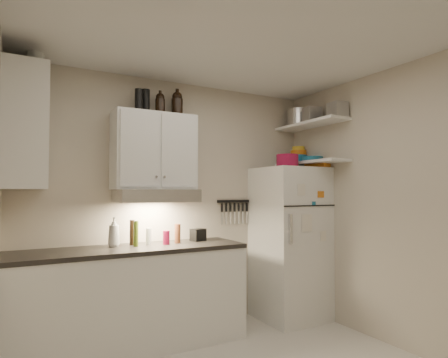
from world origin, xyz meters
TOP-DOWN VIEW (x-y plane):
  - ceiling at (0.00, 0.00)m, footprint 3.20×3.00m
  - back_wall at (0.00, 1.51)m, footprint 3.20×0.02m
  - right_wall at (1.61, 0.00)m, footprint 0.02×3.00m
  - base_cabinet at (-0.55, 1.20)m, footprint 2.10×0.60m
  - countertop at (-0.55, 1.20)m, footprint 2.10×0.62m
  - upper_cabinet at (-0.30, 1.33)m, footprint 0.80×0.33m
  - side_cabinet at (-1.44, 1.20)m, footprint 0.33×0.55m
  - range_hood at (-0.30, 1.27)m, footprint 0.76×0.46m
  - fridge at (1.25, 1.16)m, footprint 0.70×0.68m
  - shelf_hi at (1.45, 1.02)m, footprint 0.30×0.95m
  - shelf_lo at (1.45, 1.02)m, footprint 0.30×0.95m
  - knife_strip at (0.70, 1.49)m, footprint 0.42×0.02m
  - dutch_oven at (1.13, 1.05)m, footprint 0.29×0.29m
  - book_stack at (1.52, 0.97)m, footprint 0.27×0.30m
  - spice_jar at (1.24, 1.07)m, footprint 0.08×0.08m
  - stock_pot at (1.51, 1.29)m, footprint 0.32×0.32m
  - tin_a at (1.46, 1.00)m, footprint 0.20×0.19m
  - tin_b at (1.50, 0.66)m, footprint 0.18×0.18m
  - bowl_teal at (1.48, 1.31)m, footprint 0.24×0.24m
  - bowl_orange at (1.52, 1.32)m, footprint 0.19×0.19m
  - bowl_yellow at (1.52, 1.32)m, footprint 0.15×0.15m
  - plates at (1.52, 1.07)m, footprint 0.25×0.25m
  - growler_a at (-0.23, 1.36)m, footprint 0.10×0.10m
  - growler_b at (-0.04, 1.39)m, footprint 0.15×0.15m
  - thermos_a at (-0.38, 1.38)m, footprint 0.10×0.10m
  - thermos_b at (-0.48, 1.27)m, footprint 0.09×0.09m
  - side_jar at (-1.36, 1.28)m, footprint 0.17×0.17m
  - soap_bottle at (-0.69, 1.31)m, footprint 0.13×0.13m
  - pepper_mill at (-0.08, 1.25)m, footprint 0.07×0.07m
  - oil_bottle at (-0.51, 1.23)m, footprint 0.05×0.05m
  - vinegar_bottle at (-0.51, 1.33)m, footprint 0.07×0.07m
  - clear_bottle at (-0.37, 1.27)m, footprint 0.07×0.07m
  - red_jar at (-0.21, 1.21)m, footprint 0.08×0.08m
  - caddy at (0.17, 1.31)m, footprint 0.17×0.14m

SIDE VIEW (x-z plane):
  - base_cabinet at x=-0.55m, z-range 0.00..0.88m
  - fridge at x=1.25m, z-range 0.00..1.70m
  - countertop at x=-0.55m, z-range 0.88..0.92m
  - caddy at x=0.17m, z-range 0.92..1.04m
  - red_jar at x=-0.21m, z-range 0.92..1.05m
  - clear_bottle at x=-0.37m, z-range 0.92..1.08m
  - pepper_mill at x=-0.08m, z-range 0.92..1.11m
  - oil_bottle at x=-0.51m, z-range 0.92..1.16m
  - vinegar_bottle at x=-0.51m, z-range 0.92..1.16m
  - soap_bottle at x=-0.69m, z-range 0.92..1.23m
  - back_wall at x=0.00m, z-range 0.00..2.60m
  - right_wall at x=1.61m, z-range 0.00..2.60m
  - knife_strip at x=0.70m, z-range 1.31..1.33m
  - range_hood at x=-0.30m, z-range 1.33..1.45m
  - book_stack at x=1.52m, z-range 1.70..1.78m
  - spice_jar at x=1.24m, z-range 1.70..1.80m
  - shelf_lo at x=1.45m, z-range 1.75..1.77m
  - dutch_oven at x=1.13m, z-range 1.70..1.84m
  - plates at x=1.52m, z-range 1.77..1.84m
  - bowl_teal at x=1.48m, z-range 1.77..1.87m
  - upper_cabinet at x=-0.30m, z-range 1.45..2.20m
  - bowl_orange at x=1.52m, z-range 1.87..1.93m
  - side_cabinet at x=-1.44m, z-range 1.45..2.45m
  - bowl_yellow at x=1.52m, z-range 1.93..1.98m
  - shelf_hi at x=1.45m, z-range 2.19..2.22m
  - tin_b at x=1.50m, z-range 2.21..2.38m
  - tin_a at x=1.46m, z-range 2.21..2.39m
  - thermos_b at x=-0.48m, z-range 2.20..2.41m
  - growler_a at x=-0.23m, z-range 2.20..2.43m
  - stock_pot at x=1.51m, z-range 2.21..2.43m
  - thermos_a at x=-0.38m, z-range 2.20..2.45m
  - growler_b at x=-0.04m, z-range 2.20..2.48m
  - side_jar at x=-1.36m, z-range 2.45..2.63m
  - ceiling at x=0.00m, z-range 2.60..2.62m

